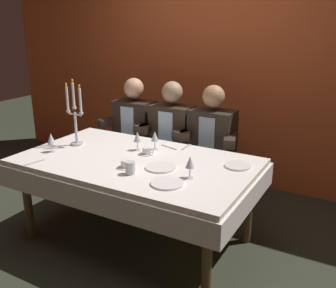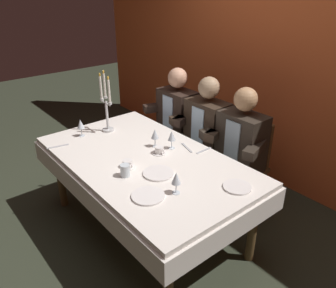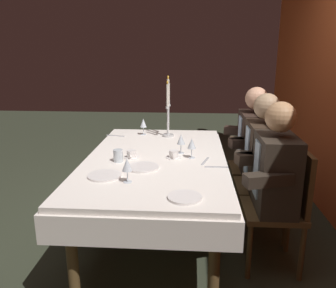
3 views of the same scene
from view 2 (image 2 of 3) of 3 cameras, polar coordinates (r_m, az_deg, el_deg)
ground_plane at (r=3.22m, az=-3.57°, el=-14.01°), size 12.00×12.00×0.00m
back_wall at (r=3.74m, az=17.44°, el=13.89°), size 6.00×0.12×2.70m
dining_table at (r=2.86m, az=-3.91°, el=-4.45°), size 1.94×1.14×0.74m
candelabra at (r=3.25m, az=-10.36°, el=6.17°), size 0.19×0.11×0.59m
dinner_plate_0 at (r=2.32m, az=-3.37°, el=-8.70°), size 0.23×0.23×0.01m
dinner_plate_1 at (r=2.46m, az=11.58°, el=-7.09°), size 0.20×0.20×0.01m
dinner_plate_2 at (r=2.57m, az=-1.63°, el=-4.92°), size 0.24×0.24×0.01m
wine_glass_0 at (r=2.93m, az=-2.22°, el=1.62°), size 0.07×0.07×0.16m
wine_glass_1 at (r=2.30m, az=1.39°, el=-5.85°), size 0.07×0.07×0.16m
wine_glass_2 at (r=2.90m, az=0.62°, el=1.34°), size 0.07×0.07×0.16m
wine_glass_3 at (r=3.24m, az=-14.50°, el=3.18°), size 0.07×0.07×0.16m
water_tumbler_0 at (r=2.54m, az=-7.24°, el=-4.44°), size 0.07×0.07×0.10m
coffee_cup_0 at (r=2.67m, az=-6.83°, el=-3.38°), size 0.13×0.12×0.06m
coffee_cup_1 at (r=2.85m, az=-1.47°, el=-1.10°), size 0.13×0.12×0.06m
knife_0 at (r=2.95m, az=3.21°, el=-0.64°), size 0.19×0.07×0.01m
fork_1 at (r=2.92m, az=6.05°, el=-1.11°), size 0.02×0.17×0.01m
knife_2 at (r=3.13m, az=-18.09°, el=-0.40°), size 0.06×0.19×0.01m
seated_diner_0 at (r=3.73m, az=1.63°, el=5.17°), size 0.63×0.48×1.24m
seated_diner_1 at (r=3.43m, az=6.65°, el=3.01°), size 0.63×0.48×1.24m
seated_diner_2 at (r=3.17m, az=12.32°, el=0.53°), size 0.63×0.48×1.24m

